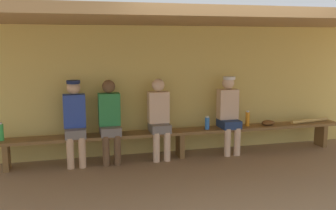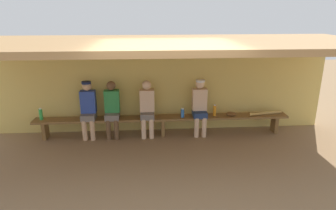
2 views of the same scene
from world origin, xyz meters
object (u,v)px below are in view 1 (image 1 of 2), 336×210
(bench, at_px, (180,134))
(baseball_bat, at_px, (310,121))
(player_middle, at_px, (229,111))
(player_in_white, at_px, (75,119))
(baseball_glove_dark_brown, at_px, (268,123))
(player_with_sunglasses, at_px, (159,115))
(water_bottle_clear, at_px, (248,119))
(water_bottle_green, at_px, (207,123))
(player_near_post, at_px, (110,118))
(water_bottle_blue, at_px, (1,132))

(bench, height_order, baseball_bat, baseball_bat)
(player_middle, bearing_deg, player_in_white, 180.00)
(player_in_white, bearing_deg, baseball_glove_dark_brown, -0.46)
(player_with_sunglasses, xyz_separation_m, water_bottle_clear, (1.61, 0.01, -0.14))
(water_bottle_clear, bearing_deg, water_bottle_green, -175.55)
(water_bottle_green, bearing_deg, player_middle, 7.07)
(water_bottle_clear, bearing_deg, baseball_bat, -0.60)
(player_near_post, bearing_deg, player_in_white, 179.95)
(baseball_bat, bearing_deg, player_in_white, 170.48)
(bench, bearing_deg, player_middle, 0.23)
(player_with_sunglasses, relative_size, water_bottle_green, 5.88)
(player_in_white, distance_m, water_bottle_clear, 2.97)
(water_bottle_green, bearing_deg, player_with_sunglasses, 176.51)
(player_middle, distance_m, player_with_sunglasses, 1.24)
(player_middle, relative_size, water_bottle_green, 5.92)
(player_near_post, distance_m, water_bottle_blue, 1.64)
(water_bottle_blue, bearing_deg, player_with_sunglasses, -0.39)
(baseball_glove_dark_brown, bearing_deg, player_with_sunglasses, -178.74)
(player_with_sunglasses, height_order, water_bottle_green, player_with_sunglasses)
(player_middle, height_order, water_bottle_blue, player_middle)
(player_with_sunglasses, xyz_separation_m, water_bottle_blue, (-2.44, 0.02, -0.14))
(player_middle, height_order, baseball_bat, player_middle)
(water_bottle_green, bearing_deg, player_in_white, 178.66)
(player_in_white, xyz_separation_m, player_with_sunglasses, (1.36, -0.00, -0.02))
(player_in_white, xyz_separation_m, water_bottle_green, (2.18, -0.05, -0.18))
(player_middle, distance_m, water_bottle_blue, 3.69)
(player_middle, relative_size, baseball_glove_dark_brown, 5.60)
(player_in_white, xyz_separation_m, water_bottle_clear, (2.96, 0.01, -0.16))
(bench, bearing_deg, water_bottle_blue, 179.60)
(water_bottle_green, height_order, water_bottle_blue, water_bottle_blue)
(water_bottle_green, xyz_separation_m, water_bottle_blue, (-3.27, 0.07, 0.02))
(player_with_sunglasses, relative_size, baseball_glove_dark_brown, 5.56)
(water_bottle_green, bearing_deg, player_near_post, 178.23)
(baseball_glove_dark_brown, xyz_separation_m, baseball_bat, (0.86, 0.02, -0.01))
(baseball_glove_dark_brown, bearing_deg, bench, -178.80)
(bench, relative_size, player_near_post, 4.49)
(player_with_sunglasses, distance_m, player_near_post, 0.81)
(player_in_white, relative_size, water_bottle_clear, 4.92)
(player_middle, distance_m, water_bottle_green, 0.45)
(bench, height_order, baseball_glove_dark_brown, baseball_glove_dark_brown)
(water_bottle_clear, bearing_deg, bench, -179.40)
(baseball_glove_dark_brown, bearing_deg, water_bottle_clear, 176.69)
(water_bottle_green, relative_size, water_bottle_blue, 0.82)
(water_bottle_green, distance_m, water_bottle_blue, 3.27)
(water_bottle_blue, bearing_deg, bench, -0.40)
(player_with_sunglasses, height_order, water_bottle_blue, player_with_sunglasses)
(player_middle, bearing_deg, water_bottle_blue, 179.75)
(bench, bearing_deg, baseball_bat, -0.00)
(player_in_white, bearing_deg, baseball_bat, -0.05)
(player_in_white, distance_m, baseball_bat, 4.22)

